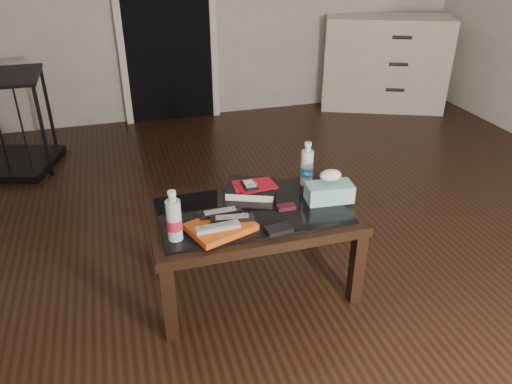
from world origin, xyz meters
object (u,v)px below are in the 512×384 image
at_px(dresser, 384,63).
at_px(water_bottle_right, 307,163).
at_px(coffee_table, 252,221).
at_px(water_bottle_left, 174,215).
at_px(textbook, 251,189).
at_px(tissue_box, 329,192).

distance_m(dresser, water_bottle_right, 2.84).
bearing_deg(coffee_table, water_bottle_right, 27.37).
bearing_deg(dresser, water_bottle_left, -110.82).
xyz_separation_m(textbook, tissue_box, (0.35, -0.19, 0.02)).
distance_m(textbook, water_bottle_right, 0.33).
relative_size(water_bottle_right, tissue_box, 1.03).
relative_size(dresser, water_bottle_left, 5.46).
xyz_separation_m(water_bottle_left, tissue_box, (0.79, 0.13, -0.07)).
relative_size(textbook, water_bottle_right, 1.05).
bearing_deg(dresser, water_bottle_right, -104.52).
bearing_deg(water_bottle_right, coffee_table, -152.63).
relative_size(dresser, textbook, 5.20).
bearing_deg(tissue_box, water_bottle_right, 106.98).
height_order(water_bottle_left, tissue_box, water_bottle_left).
height_order(textbook, tissue_box, tissue_box).
bearing_deg(water_bottle_left, dresser, 46.32).
distance_m(coffee_table, water_bottle_right, 0.44).
bearing_deg(textbook, coffee_table, -81.71).
height_order(dresser, water_bottle_right, dresser).
bearing_deg(tissue_box, coffee_table, -177.81).
relative_size(water_bottle_left, water_bottle_right, 1.00).
relative_size(coffee_table, dresser, 0.77).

